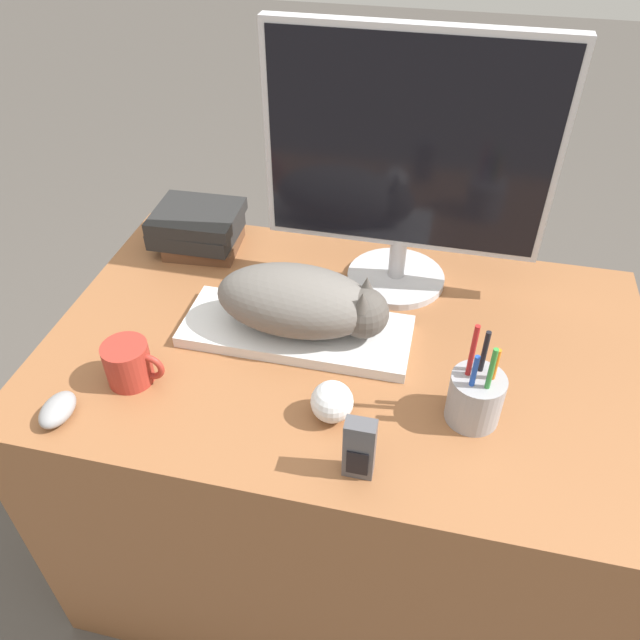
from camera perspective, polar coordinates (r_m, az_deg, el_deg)
The scene contains 10 objects.
desk at distance 1.51m, azimuth 2.05°, elevation -12.42°, with size 1.19×0.75×0.74m.
keyboard at distance 1.25m, azimuth -2.16°, elevation -1.02°, with size 0.45×0.17×0.02m.
cat at distance 1.19m, azimuth -1.43°, elevation 1.67°, with size 0.34×0.16×0.13m.
monitor at distance 1.25m, azimuth 7.97°, elevation 14.55°, with size 0.56×0.22×0.54m.
computer_mouse at distance 1.18m, azimuth -22.87°, elevation -7.56°, with size 0.05×0.08×0.04m.
coffee_mug at distance 1.19m, azimuth -17.05°, elevation -3.82°, with size 0.11×0.08×0.08m.
pen_cup at distance 1.10m, azimuth 14.02°, elevation -6.82°, with size 0.09×0.09×0.20m.
baseball at distance 1.08m, azimuth 1.10°, elevation -7.49°, with size 0.07×0.07×0.07m.
phone at distance 0.99m, azimuth 3.62°, elevation -11.66°, with size 0.05×0.03×0.12m.
book_stack at distance 1.51m, azimuth -11.05°, elevation 8.23°, with size 0.20×0.17×0.10m.
Camera 1 is at (0.15, -0.53, 1.57)m, focal length 35.00 mm.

